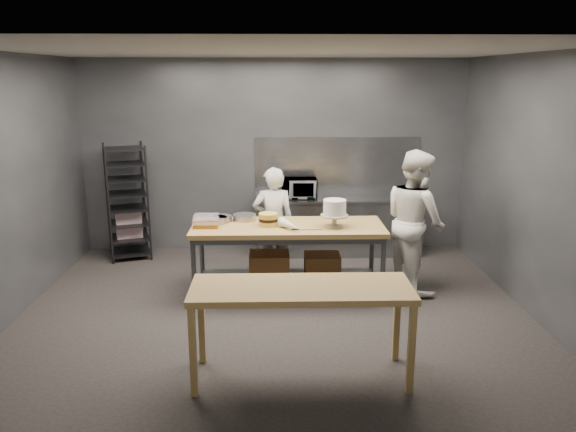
# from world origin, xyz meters

# --- Properties ---
(ground) EXTENTS (6.00, 6.00, 0.00)m
(ground) POSITION_xyz_m (0.00, 0.00, 0.00)
(ground) COLOR black
(ground) RESTS_ON ground
(back_wall) EXTENTS (6.00, 0.04, 3.00)m
(back_wall) POSITION_xyz_m (0.00, 2.50, 1.50)
(back_wall) COLOR #4C4F54
(back_wall) RESTS_ON ground
(work_table) EXTENTS (2.40, 0.90, 0.92)m
(work_table) POSITION_xyz_m (0.19, 0.48, 0.57)
(work_table) COLOR olive
(work_table) RESTS_ON ground
(near_counter) EXTENTS (2.00, 0.70, 0.90)m
(near_counter) POSITION_xyz_m (0.24, -1.56, 0.81)
(near_counter) COLOR olive
(near_counter) RESTS_ON ground
(back_counter) EXTENTS (2.60, 0.60, 0.90)m
(back_counter) POSITION_xyz_m (1.00, 2.18, 0.45)
(back_counter) COLOR slate
(back_counter) RESTS_ON ground
(splashback_panel) EXTENTS (2.60, 0.02, 0.90)m
(splashback_panel) POSITION_xyz_m (1.00, 2.48, 1.35)
(splashback_panel) COLOR slate
(splashback_panel) RESTS_ON back_counter
(speed_rack) EXTENTS (0.77, 0.81, 1.75)m
(speed_rack) POSITION_xyz_m (-2.24, 2.10, 0.86)
(speed_rack) COLOR black
(speed_rack) RESTS_ON ground
(chef_behind) EXTENTS (0.58, 0.40, 1.55)m
(chef_behind) POSITION_xyz_m (-0.01, 1.15, 0.77)
(chef_behind) COLOR silver
(chef_behind) RESTS_ON ground
(chef_right) EXTENTS (0.94, 1.07, 1.84)m
(chef_right) POSITION_xyz_m (1.81, 0.65, 0.92)
(chef_right) COLOR white
(chef_right) RESTS_ON ground
(microwave) EXTENTS (0.54, 0.37, 0.30)m
(microwave) POSITION_xyz_m (0.38, 2.18, 1.05)
(microwave) COLOR black
(microwave) RESTS_ON back_counter
(frosted_cake_stand) EXTENTS (0.34, 0.34, 0.35)m
(frosted_cake_stand) POSITION_xyz_m (0.74, 0.37, 1.14)
(frosted_cake_stand) COLOR #ABA389
(frosted_cake_stand) RESTS_ON work_table
(layer_cake) EXTENTS (0.24, 0.24, 0.16)m
(layer_cake) POSITION_xyz_m (-0.08, 0.46, 1.00)
(layer_cake) COLOR gold
(layer_cake) RESTS_ON work_table
(cake_pans) EXTENTS (0.66, 0.43, 0.07)m
(cake_pans) POSITION_xyz_m (-0.60, 0.68, 0.96)
(cake_pans) COLOR gray
(cake_pans) RESTS_ON work_table
(piping_bag) EXTENTS (0.30, 0.39, 0.12)m
(piping_bag) POSITION_xyz_m (0.19, 0.25, 0.98)
(piping_bag) COLOR silver
(piping_bag) RESTS_ON work_table
(offset_spatula) EXTENTS (0.36, 0.02, 0.02)m
(offset_spatula) POSITION_xyz_m (0.34, 0.25, 0.93)
(offset_spatula) COLOR slate
(offset_spatula) RESTS_ON work_table
(pastry_clamshells) EXTENTS (0.33, 0.41, 0.11)m
(pastry_clamshells) POSITION_xyz_m (-0.85, 0.51, 0.98)
(pastry_clamshells) COLOR #A96821
(pastry_clamshells) RESTS_ON work_table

